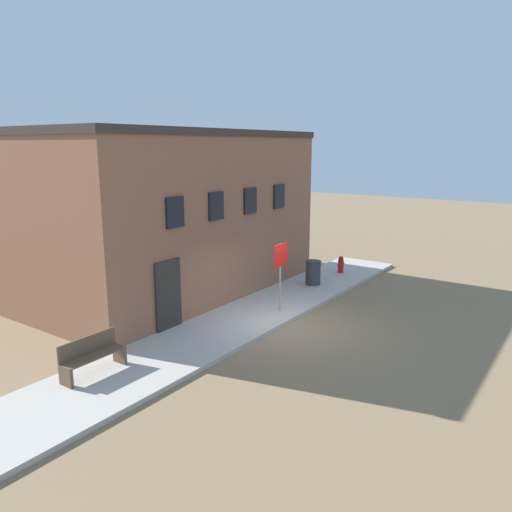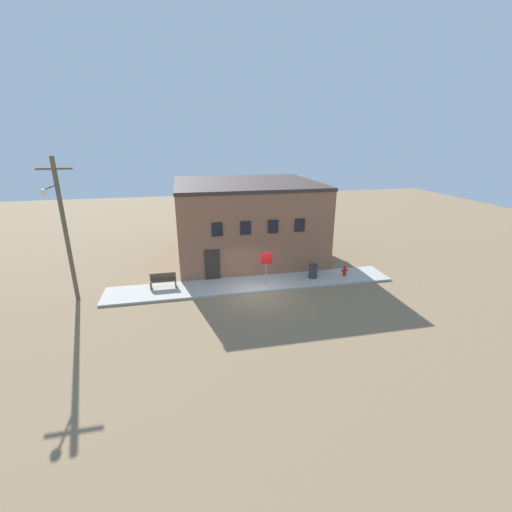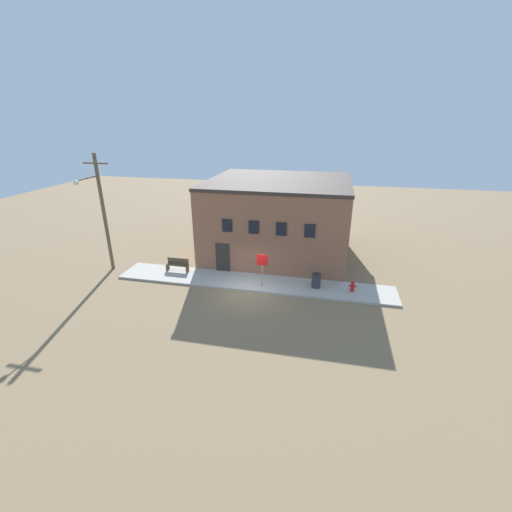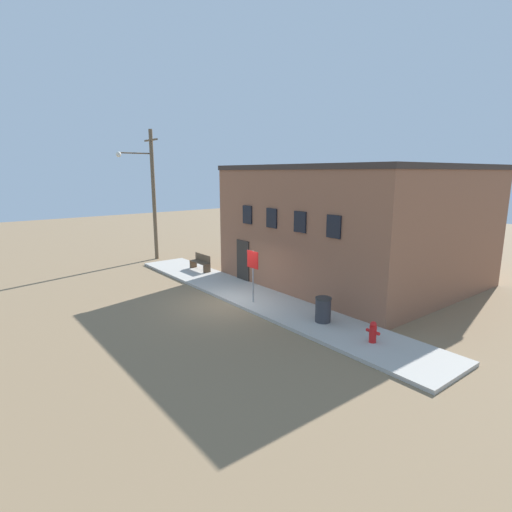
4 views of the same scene
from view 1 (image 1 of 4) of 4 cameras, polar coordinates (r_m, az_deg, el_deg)
ground_plane at (r=15.61m, az=3.45°, el=-7.92°), size 80.00×80.00×0.00m
sidewalk at (r=16.26m, az=-0.44°, el=-6.81°), size 18.62×2.58×0.13m
brick_building at (r=20.18m, az=-13.65°, el=5.19°), size 10.79×9.85×5.98m
fire_hydrant at (r=21.52m, az=9.67°, el=-0.96°), size 0.50×0.24×0.72m
stop_sign at (r=16.07m, az=2.82°, el=-0.89°), size 0.74×0.06×2.25m
bench at (r=12.67m, az=-18.25°, el=-10.78°), size 1.61×0.44×0.90m
trash_bin at (r=19.55m, az=6.54°, el=-1.89°), size 0.61×0.61×0.94m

